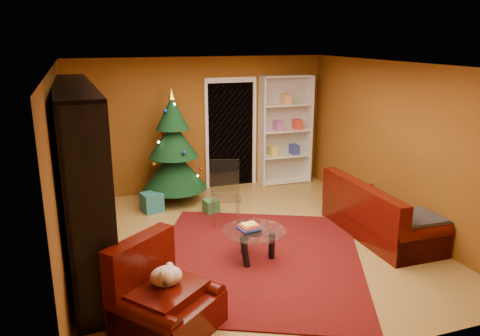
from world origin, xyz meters
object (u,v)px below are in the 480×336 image
object	(u,v)px
gift_box_red	(151,197)
gift_box_teal	(152,202)
media_unit	(81,180)
christmas_tree	(174,148)
acrylic_chair	(225,197)
gift_box_green	(211,206)
armchair	(167,296)
dog	(166,276)
rug	(257,259)
white_bookshelf	(285,130)
sofa	(382,208)
coffee_table	(254,244)

from	to	relation	value
gift_box_red	gift_box_teal	bearing A→B (deg)	-97.04
media_unit	christmas_tree	size ratio (longest dim) A/B	1.50
acrylic_chair	gift_box_green	bearing A→B (deg)	113.12
christmas_tree	acrylic_chair	world-z (taller)	christmas_tree
armchair	media_unit	bearing A→B (deg)	74.17
christmas_tree	armchair	size ratio (longest dim) A/B	2.12
christmas_tree	armchair	world-z (taller)	christmas_tree
dog	rug	bearing A→B (deg)	-1.34
white_bookshelf	media_unit	bearing A→B (deg)	-146.19
rug	sofa	world-z (taller)	sofa
dog	white_bookshelf	bearing A→B (deg)	13.44
christmas_tree	gift_box_red	xyz separation A→B (m)	(-0.44, 0.02, -0.90)
gift_box_green	media_unit	bearing A→B (deg)	-146.89
rug	gift_box_green	size ratio (longest dim) A/B	14.04
christmas_tree	coffee_table	xyz separation A→B (m)	(0.55, -2.70, -0.79)
gift_box_green	coffee_table	bearing A→B (deg)	-87.54
armchair	sofa	xyz separation A→B (m)	(3.54, 1.34, 0.05)
christmas_tree	white_bookshelf	size ratio (longest dim) A/B	0.92
christmas_tree	gift_box_teal	size ratio (longest dim) A/B	6.34
media_unit	gift_box_green	xyz separation A→B (m)	(2.07, 1.35, -1.09)
armchair	dog	size ratio (longest dim) A/B	2.47
gift_box_green	coffee_table	distance (m)	1.92
rug	white_bookshelf	bearing A→B (deg)	59.93
sofa	christmas_tree	bearing A→B (deg)	46.86
coffee_table	white_bookshelf	bearing A→B (deg)	59.40
gift_box_teal	dog	distance (m)	3.48
acrylic_chair	sofa	bearing A→B (deg)	-14.62
white_bookshelf	dog	bearing A→B (deg)	-126.25
gift_box_red	rug	bearing A→B (deg)	-69.27
rug	sofa	bearing A→B (deg)	4.39
gift_box_green	white_bookshelf	world-z (taller)	white_bookshelf
rug	coffee_table	bearing A→B (deg)	178.04
dog	gift_box_green	bearing A→B (deg)	27.41
coffee_table	christmas_tree	bearing A→B (deg)	101.54
white_bookshelf	gift_box_green	bearing A→B (deg)	-146.71
rug	acrylic_chair	bearing A→B (deg)	91.38
media_unit	white_bookshelf	world-z (taller)	media_unit
gift_box_teal	gift_box_green	bearing A→B (deg)	-23.07
gift_box_green	gift_box_red	size ratio (longest dim) A/B	0.98
white_bookshelf	acrylic_chair	size ratio (longest dim) A/B	2.43
gift_box_green	white_bookshelf	bearing A→B (deg)	32.11
gift_box_teal	sofa	bearing A→B (deg)	-34.16
media_unit	gift_box_teal	size ratio (longest dim) A/B	9.50
dog	sofa	size ratio (longest dim) A/B	0.20
acrylic_chair	dog	bearing A→B (deg)	-105.37
gift_box_teal	dog	world-z (taller)	dog
dog	sofa	xyz separation A→B (m)	(3.54, 1.27, -0.14)
christmas_tree	white_bookshelf	xyz separation A→B (m)	(2.40, 0.42, 0.09)
gift_box_red	dog	xyz separation A→B (m)	(-0.40, -3.84, 0.46)
media_unit	white_bookshelf	size ratio (longest dim) A/B	1.38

